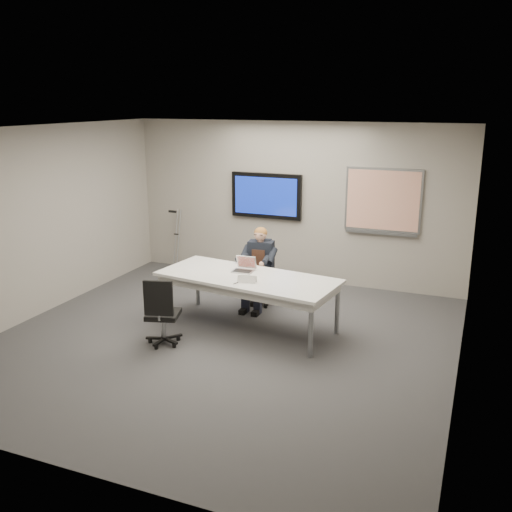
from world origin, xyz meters
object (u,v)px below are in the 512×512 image
at_px(conference_table, 248,282).
at_px(seated_person, 257,277).
at_px(office_chair_near, 163,324).
at_px(laptop, 244,267).
at_px(office_chair_far, 261,285).

xyz_separation_m(conference_table, seated_person, (-0.18, 0.81, -0.18)).
height_order(office_chair_near, laptop, laptop).
bearing_deg(office_chair_near, conference_table, -147.12).
bearing_deg(office_chair_near, seated_person, -126.28).
xyz_separation_m(seated_person, laptop, (0.04, -0.60, 0.32)).
bearing_deg(office_chair_far, office_chair_near, -130.47).
xyz_separation_m(conference_table, office_chair_far, (-0.20, 1.04, -0.39)).
bearing_deg(seated_person, laptop, -92.80).
relative_size(office_chair_far, seated_person, 0.75).
xyz_separation_m(office_chair_far, seated_person, (0.02, -0.23, 0.21)).
distance_m(office_chair_far, seated_person, 0.31).
relative_size(office_chair_near, laptop, 3.10).
distance_m(office_chair_far, laptop, 0.99).
distance_m(conference_table, laptop, 0.29).
height_order(conference_table, office_chair_far, office_chair_far).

